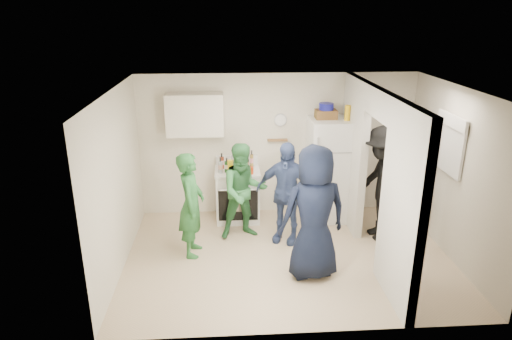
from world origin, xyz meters
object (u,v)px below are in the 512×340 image
(yellow_cup_stack_top, at_px, (347,113))
(person_nook, at_px, (382,184))
(stove, at_px, (238,195))
(person_green_left, at_px, (191,205))
(person_green_center, at_px, (244,191))
(blue_bowl, at_px, (326,106))
(fridge, at_px, (329,170))
(person_navy, at_px, (314,213))
(wicker_basket, at_px, (326,114))
(person_denim, at_px, (286,193))

(yellow_cup_stack_top, relative_size, person_nook, 0.14)
(stove, relative_size, person_green_left, 0.57)
(person_green_center, distance_m, person_nook, 2.17)
(yellow_cup_stack_top, distance_m, person_nook, 1.27)
(blue_bowl, bearing_deg, person_green_left, -151.78)
(fridge, height_order, person_green_left, fridge)
(stove, xyz_separation_m, yellow_cup_stack_top, (1.81, -0.13, 1.45))
(stove, xyz_separation_m, person_navy, (0.97, -1.86, 0.48))
(blue_bowl, distance_m, person_navy, 2.21)
(blue_bowl, bearing_deg, fridge, -26.57)
(fridge, distance_m, wicker_basket, 0.97)
(fridge, distance_m, yellow_cup_stack_top, 1.04)
(wicker_basket, bearing_deg, person_green_left, -151.78)
(wicker_basket, height_order, person_denim, wicker_basket)
(yellow_cup_stack_top, xyz_separation_m, person_nook, (0.44, -0.68, -0.99))
(person_denim, bearing_deg, person_navy, -52.60)
(stove, height_order, person_green_left, person_green_left)
(yellow_cup_stack_top, bearing_deg, fridge, 155.56)
(person_green_left, bearing_deg, fridge, -59.22)
(blue_bowl, xyz_separation_m, person_green_center, (-1.40, -0.68, -1.20))
(stove, height_order, blue_bowl, blue_bowl)
(fridge, height_order, person_navy, person_navy)
(wicker_basket, relative_size, person_navy, 0.19)
(fridge, distance_m, person_denim, 1.18)
(fridge, relative_size, person_navy, 0.95)
(stove, height_order, wicker_basket, wicker_basket)
(person_denim, bearing_deg, stove, 154.72)
(wicker_basket, xyz_separation_m, person_green_left, (-2.19, -1.18, -1.06))
(person_green_left, bearing_deg, person_denim, -72.81)
(blue_bowl, relative_size, person_nook, 0.13)
(person_green_left, xyz_separation_m, person_denim, (1.43, 0.32, 0.02))
(stove, relative_size, person_navy, 0.49)
(yellow_cup_stack_top, bearing_deg, person_green_left, -157.77)
(blue_bowl, bearing_deg, yellow_cup_stack_top, -25.11)
(blue_bowl, relative_size, yellow_cup_stack_top, 0.96)
(fridge, relative_size, person_green_left, 1.12)
(stove, relative_size, person_green_center, 0.58)
(wicker_basket, xyz_separation_m, yellow_cup_stack_top, (0.32, -0.15, 0.05))
(wicker_basket, distance_m, person_denim, 1.55)
(wicker_basket, height_order, person_navy, wicker_basket)
(yellow_cup_stack_top, height_order, person_nook, yellow_cup_stack_top)
(wicker_basket, bearing_deg, blue_bowl, 0.00)
(person_green_left, distance_m, person_green_center, 0.94)
(person_navy, xyz_separation_m, person_nook, (1.27, 1.05, -0.02))
(blue_bowl, distance_m, person_green_center, 1.97)
(wicker_basket, distance_m, person_navy, 2.15)
(person_green_center, relative_size, person_nook, 0.85)
(yellow_cup_stack_top, relative_size, person_navy, 0.13)
(person_green_center, bearing_deg, fridge, 11.52)
(stove, height_order, person_nook, person_nook)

